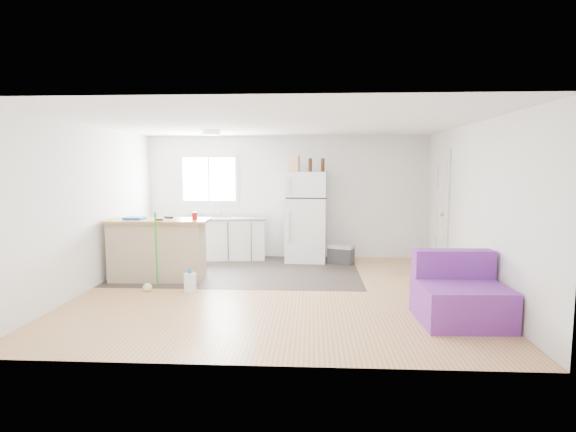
% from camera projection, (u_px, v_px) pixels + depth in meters
% --- Properties ---
extents(room, '(5.51, 5.01, 2.41)m').
position_uv_depth(room, '(277.00, 208.00, 6.40)').
color(room, '#9F7443').
rests_on(room, ground).
extents(vinyl_zone, '(4.05, 2.50, 0.00)m').
position_uv_depth(vinyl_zone, '(241.00, 270.00, 7.81)').
color(vinyl_zone, '#352C27').
rests_on(vinyl_zone, floor).
extents(window, '(1.18, 0.06, 0.98)m').
position_uv_depth(window, '(209.00, 179.00, 8.92)').
color(window, white).
rests_on(window, back_wall).
extents(interior_door, '(0.11, 0.92, 2.10)m').
position_uv_depth(interior_door, '(440.00, 212.00, 7.81)').
color(interior_door, white).
rests_on(interior_door, right_wall).
extents(ceiling_fixture, '(0.30, 0.30, 0.07)m').
position_uv_depth(ceiling_fixture, '(211.00, 133.00, 7.53)').
color(ceiling_fixture, white).
rests_on(ceiling_fixture, ceiling).
extents(kitchen_cabinets, '(1.86, 0.72, 1.08)m').
position_uv_depth(kitchen_cabinets, '(219.00, 238.00, 8.76)').
color(kitchen_cabinets, white).
rests_on(kitchen_cabinets, floor).
extents(peninsula, '(1.59, 0.65, 0.97)m').
position_uv_depth(peninsula, '(158.00, 249.00, 7.10)').
color(peninsula, tan).
rests_on(peninsula, floor).
extents(refrigerator, '(0.78, 0.75, 1.70)m').
position_uv_depth(refrigerator, '(306.00, 217.00, 8.53)').
color(refrigerator, white).
rests_on(refrigerator, floor).
extents(cooler, '(0.54, 0.46, 0.35)m').
position_uv_depth(cooler, '(341.00, 254.00, 8.34)').
color(cooler, '#2C2C2F').
rests_on(cooler, floor).
extents(purple_seat, '(0.99, 0.94, 0.79)m').
position_uv_depth(purple_seat, '(460.00, 297.00, 5.22)').
color(purple_seat, purple).
rests_on(purple_seat, floor).
extents(cleaner_jug, '(0.16, 0.12, 0.33)m').
position_uv_depth(cleaner_jug, '(190.00, 283.00, 6.40)').
color(cleaner_jug, white).
rests_on(cleaner_jug, floor).
extents(mop, '(0.24, 0.32, 1.16)m').
position_uv_depth(mop, '(150.00, 275.00, 6.50)').
color(mop, green).
rests_on(mop, floor).
extents(red_cup, '(0.08, 0.08, 0.12)m').
position_uv_depth(red_cup, '(195.00, 216.00, 7.00)').
color(red_cup, red).
rests_on(red_cup, peninsula).
extents(blue_tray, '(0.32, 0.25, 0.04)m').
position_uv_depth(blue_tray, '(135.00, 218.00, 7.03)').
color(blue_tray, blue).
rests_on(blue_tray, peninsula).
extents(tool_a, '(0.15, 0.09, 0.03)m').
position_uv_depth(tool_a, '(169.00, 217.00, 7.17)').
color(tool_a, black).
rests_on(tool_a, peninsula).
extents(tool_b, '(0.10, 0.05, 0.03)m').
position_uv_depth(tool_b, '(160.00, 220.00, 6.88)').
color(tool_b, black).
rests_on(tool_b, peninsula).
extents(cardboard_box, '(0.22, 0.17, 0.30)m').
position_uv_depth(cardboard_box, '(294.00, 164.00, 8.41)').
color(cardboard_box, tan).
rests_on(cardboard_box, refrigerator).
extents(bottle_left, '(0.07, 0.07, 0.25)m').
position_uv_depth(bottle_left, '(310.00, 165.00, 8.35)').
color(bottle_left, '#331809').
rests_on(bottle_left, refrigerator).
extents(bottle_right, '(0.09, 0.09, 0.25)m').
position_uv_depth(bottle_right, '(323.00, 165.00, 8.38)').
color(bottle_right, '#331809').
rests_on(bottle_right, refrigerator).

